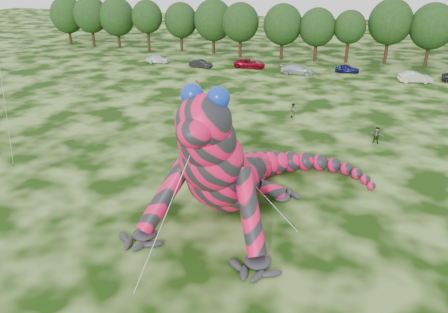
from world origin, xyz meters
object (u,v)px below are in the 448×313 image
Objects in this scene: tree_0 at (68,21)px; tree_10 at (389,32)px; car_3 at (298,69)px; tree_9 at (349,37)px; spectator_1 at (293,110)px; tree_4 at (181,27)px; car_1 at (201,64)px; tree_3 at (148,26)px; car_4 at (347,69)px; tree_11 at (431,35)px; car_0 at (158,59)px; tree_1 at (91,22)px; tree_5 at (213,27)px; tree_7 at (282,32)px; spectator_5 at (376,135)px; tree_8 at (317,35)px; car_2 at (250,64)px; tree_2 at (117,23)px; tree_6 at (240,30)px; inflatable_gecko at (234,139)px; spectator_0 at (214,116)px; car_5 at (415,77)px; spectator_4 at (197,86)px.

tree_0 is 0.91× the size of tree_10.
tree_0 is 1.84× the size of car_3.
tree_9 is 31.73m from spectator_1.
tree_4 reaches higher than car_1.
tree_3 is 38.15m from car_4.
car_0 is (-43.56, -10.31, -4.36)m from tree_11.
tree_9 is at bearing -54.59° from car_1.
tree_1 is 50.73m from car_4.
tree_5 is (31.43, -0.80, 0.14)m from tree_0.
tree_10 is (43.11, 1.51, 0.53)m from tree_3.
tree_0 is 60.91m from spectator_1.
tree_9 is 2.34× the size of car_4.
tree_7 is at bearing 2.77° from spectator_1.
tree_11 is at bearing 93.21° from spectator_5.
tree_8 is 13.30m from car_2.
tree_7 is 1.87× the size of car_2.
tree_7 is 2.47× the size of car_1.
car_3 is (23.94, -1.28, 0.08)m from car_0.
tree_2 is 0.96× the size of tree_11.
tree_11 is 29.57m from car_2.
tree_7 is 31.58m from spectator_1.
tree_1 is at bearing 54.04° from car_0.
car_1 is (14.11, -10.36, -4.09)m from tree_3.
tree_6 is 2.56× the size of car_4.
spectator_0 is (-6.42, 15.58, -4.18)m from inflatable_gecko.
spectator_5 is (34.80, -37.79, -3.74)m from tree_4.
tree_1 is 2.64× the size of car_4.
car_2 is 24.99m from car_5.
car_3 is 25.45m from spectator_0.
tree_0 is 0.97× the size of tree_1.
tree_3 reaches higher than tree_4.
tree_0 is at bearing 138.16° from spectator_4.
tree_10 is at bearing 11.02° from tree_9.
tree_2 is 1.06× the size of tree_4.
tree_6 is 15.97m from car_3.
tree_5 reaches higher than spectator_4.
tree_10 reaches higher than tree_7.
spectator_0 is at bearing -124.69° from tree_11.
tree_9 is 32.46m from car_0.
tree_8 is at bearing -7.79° from car_3.
tree_7 is at bearing -38.51° from car_1.
tree_2 is 7.50m from tree_3.
tree_3 is at bearing -13.07° from tree_2.
car_4 is at bearing 36.08° from spectator_4.
tree_5 is 6.21× the size of spectator_5.
inflatable_gecko is at bearing -96.76° from tree_9.
tree_1 is 55.14m from spectator_1.
tree_5 is at bearing -1.46° from tree_0.
spectator_4 is (12.35, -26.10, -3.73)m from tree_4.
inflatable_gecko is 67.60m from tree_1.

